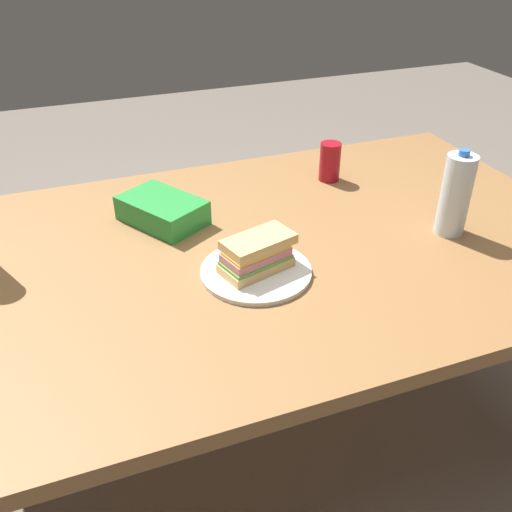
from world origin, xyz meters
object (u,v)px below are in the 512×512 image
Objects in this scene: dining_table at (252,271)px; chip_bag at (162,210)px; paper_plate at (256,271)px; sandwich at (257,254)px; soda_can_red at (330,162)px; water_bottle_tall at (455,195)px.

dining_table is 8.10× the size of chip_bag.
paper_plate is 1.17× the size of chip_bag.
sandwich is 1.62× the size of soda_can_red.
paper_plate is 0.57m from water_bottle_tall.
chip_bag is (-0.15, 0.33, 0.03)m from paper_plate.
chip_bag is at bearing 114.44° from paper_plate.
chip_bag is (-0.56, -0.09, -0.03)m from soda_can_red.
paper_plate is at bearing -106.17° from dining_table.
chip_bag is at bearing 115.06° from sandwich.
sandwich is at bearing -105.15° from dining_table.
sandwich reaches higher than paper_plate.
soda_can_red reaches higher than dining_table.
soda_can_red is 0.45m from water_bottle_tall.
soda_can_red is (0.41, 0.42, 0.05)m from paper_plate.
chip_bag is at bearing -171.09° from soda_can_red.
sandwich is (0.00, 0.00, 0.05)m from paper_plate.
dining_table is 0.50m from soda_can_red.
soda_can_red is at bearing 109.93° from water_bottle_tall.
soda_can_red is (0.37, 0.30, 0.14)m from dining_table.
soda_can_red is at bearing 68.33° from chip_bag.
paper_plate is at bearing -134.10° from soda_can_red.
chip_bag is at bearing 155.20° from water_bottle_tall.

